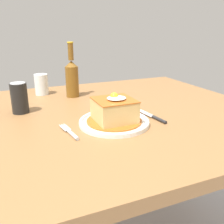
{
  "coord_description": "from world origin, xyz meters",
  "views": [
    {
      "loc": [
        -0.28,
        -0.92,
        1.08
      ],
      "look_at": [
        0.06,
        -0.12,
        0.79
      ],
      "focal_mm": 40.37,
      "sensor_mm": 36.0,
      "label": 1
    }
  ],
  "objects_px": {
    "main_plate": "(114,122)",
    "soda_can": "(19,98)",
    "beer_bottle_amber": "(72,77)",
    "drinking_glass": "(42,86)",
    "knife": "(155,118)",
    "fork": "(70,132)"
  },
  "relations": [
    {
      "from": "fork",
      "to": "drinking_glass",
      "type": "bearing_deg",
      "value": 91.01
    },
    {
      "from": "fork",
      "to": "drinking_glass",
      "type": "height_order",
      "value": "drinking_glass"
    },
    {
      "from": "knife",
      "to": "drinking_glass",
      "type": "distance_m",
      "value": 0.64
    },
    {
      "from": "beer_bottle_amber",
      "to": "fork",
      "type": "bearing_deg",
      "value": -105.59
    },
    {
      "from": "knife",
      "to": "beer_bottle_amber",
      "type": "xyz_separation_m",
      "value": [
        -0.2,
        0.44,
        0.09
      ]
    },
    {
      "from": "soda_can",
      "to": "main_plate",
      "type": "bearing_deg",
      "value": -41.68
    },
    {
      "from": "fork",
      "to": "knife",
      "type": "bearing_deg",
      "value": 2.07
    },
    {
      "from": "knife",
      "to": "fork",
      "type": "bearing_deg",
      "value": -177.93
    },
    {
      "from": "beer_bottle_amber",
      "to": "drinking_glass",
      "type": "relative_size",
      "value": 2.53
    },
    {
      "from": "knife",
      "to": "soda_can",
      "type": "height_order",
      "value": "soda_can"
    },
    {
      "from": "knife",
      "to": "beer_bottle_amber",
      "type": "relative_size",
      "value": 0.62
    },
    {
      "from": "main_plate",
      "to": "soda_can",
      "type": "xyz_separation_m",
      "value": [
        -0.3,
        0.27,
        0.05
      ]
    },
    {
      "from": "beer_bottle_amber",
      "to": "knife",
      "type": "bearing_deg",
      "value": -65.13
    },
    {
      "from": "beer_bottle_amber",
      "to": "drinking_glass",
      "type": "height_order",
      "value": "beer_bottle_amber"
    },
    {
      "from": "main_plate",
      "to": "soda_can",
      "type": "height_order",
      "value": "soda_can"
    },
    {
      "from": "main_plate",
      "to": "beer_bottle_amber",
      "type": "relative_size",
      "value": 0.95
    },
    {
      "from": "soda_can",
      "to": "beer_bottle_amber",
      "type": "height_order",
      "value": "beer_bottle_amber"
    },
    {
      "from": "main_plate",
      "to": "beer_bottle_amber",
      "type": "bearing_deg",
      "value": 95.39
    },
    {
      "from": "knife",
      "to": "soda_can",
      "type": "relative_size",
      "value": 1.34
    },
    {
      "from": "knife",
      "to": "drinking_glass",
      "type": "xyz_separation_m",
      "value": [
        -0.34,
        0.54,
        0.04
      ]
    },
    {
      "from": "soda_can",
      "to": "drinking_glass",
      "type": "distance_m",
      "value": 0.29
    },
    {
      "from": "main_plate",
      "to": "drinking_glass",
      "type": "xyz_separation_m",
      "value": [
        -0.18,
        0.53,
        0.04
      ]
    }
  ]
}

